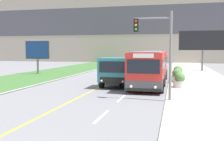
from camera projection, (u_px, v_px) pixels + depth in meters
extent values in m
cube|color=silver|center=(102.00, 116.00, 12.09)|extent=(0.12, 2.40, 0.01)
cube|color=silver|center=(121.00, 98.00, 16.55)|extent=(0.12, 2.40, 0.01)
cube|color=silver|center=(133.00, 88.00, 21.01)|extent=(0.12, 2.40, 0.01)
cube|color=silver|center=(140.00, 81.00, 25.47)|extent=(0.12, 2.40, 0.01)
cube|color=silver|center=(145.00, 77.00, 29.93)|extent=(0.12, 2.40, 0.01)
cube|color=silver|center=(149.00, 73.00, 34.39)|extent=(0.12, 2.40, 0.01)
cube|color=silver|center=(152.00, 70.00, 38.85)|extent=(0.12, 2.40, 0.01)
cube|color=#A89E8E|center=(150.00, 23.00, 64.69)|extent=(80.00, 8.00, 19.05)
cube|color=#4C4C56|center=(149.00, 20.00, 60.75)|extent=(80.00, 0.04, 6.67)
cube|color=red|center=(147.00, 69.00, 20.31)|extent=(2.50, 5.77, 2.58)
cube|color=#4C4C51|center=(147.00, 81.00, 20.38)|extent=(2.52, 5.79, 0.70)
cube|color=black|center=(148.00, 64.00, 20.28)|extent=(2.52, 5.31, 0.90)
cube|color=gray|center=(148.00, 52.00, 20.20)|extent=(2.12, 5.19, 0.08)
cube|color=red|center=(154.00, 64.00, 26.78)|extent=(2.50, 5.77, 2.58)
cube|color=#4C4C51|center=(154.00, 74.00, 26.85)|extent=(2.52, 5.79, 0.70)
cube|color=black|center=(154.00, 61.00, 26.74)|extent=(2.52, 5.31, 0.90)
cube|color=gray|center=(154.00, 51.00, 26.67)|extent=(2.12, 5.19, 0.08)
cube|color=#474747|center=(151.00, 66.00, 23.54)|extent=(2.30, 0.90, 2.37)
cube|color=black|center=(143.00, 67.00, 17.46)|extent=(2.20, 0.04, 0.95)
cube|color=black|center=(143.00, 90.00, 17.58)|extent=(2.45, 0.06, 0.20)
sphere|color=#F4EAB2|center=(131.00, 87.00, 17.74)|extent=(0.20, 0.20, 0.20)
sphere|color=#F4EAB2|center=(155.00, 87.00, 17.36)|extent=(0.20, 0.20, 0.20)
cube|color=white|center=(143.00, 56.00, 17.40)|extent=(1.37, 0.04, 0.28)
cylinder|color=black|center=(129.00, 85.00, 19.10)|extent=(0.28, 1.00, 1.00)
cylinder|color=black|center=(162.00, 86.00, 18.55)|extent=(0.28, 1.00, 1.00)
cylinder|color=black|center=(136.00, 80.00, 22.46)|extent=(0.28, 1.00, 1.00)
cylinder|color=black|center=(164.00, 80.00, 21.91)|extent=(0.28, 1.00, 1.00)
cylinder|color=black|center=(143.00, 74.00, 27.69)|extent=(0.28, 1.00, 1.00)
cylinder|color=black|center=(166.00, 75.00, 27.15)|extent=(0.28, 1.00, 1.00)
cube|color=black|center=(121.00, 80.00, 22.98)|extent=(1.08, 6.44, 0.20)
cube|color=teal|center=(116.00, 70.00, 20.95)|extent=(2.40, 2.41, 1.88)
cube|color=black|center=(112.00, 67.00, 19.74)|extent=(2.04, 0.04, 0.85)
cube|color=black|center=(112.00, 80.00, 19.81)|extent=(1.92, 0.06, 0.44)
sphere|color=silver|center=(102.00, 81.00, 20.00)|extent=(0.18, 0.18, 0.18)
sphere|color=silver|center=(123.00, 82.00, 19.61)|extent=(0.18, 0.18, 0.18)
cube|color=#994C19|center=(124.00, 76.00, 24.26)|extent=(2.28, 3.77, 0.12)
cube|color=#994C19|center=(112.00, 70.00, 24.46)|extent=(0.12, 3.77, 1.29)
cube|color=#994C19|center=(135.00, 70.00, 23.96)|extent=(0.12, 3.77, 1.29)
cube|color=#994C19|center=(120.00, 72.00, 22.44)|extent=(2.28, 0.12, 1.29)
cube|color=#994C19|center=(127.00, 69.00, 25.98)|extent=(2.28, 0.12, 1.29)
cube|color=#994C19|center=(120.00, 63.00, 22.38)|extent=(2.28, 0.12, 0.24)
cylinder|color=black|center=(102.00, 82.00, 21.05)|extent=(0.30, 1.04, 1.04)
cylinder|color=black|center=(129.00, 82.00, 20.54)|extent=(0.30, 1.04, 1.04)
cylinder|color=black|center=(113.00, 77.00, 24.70)|extent=(0.30, 1.04, 1.04)
cylinder|color=black|center=(136.00, 77.00, 24.20)|extent=(0.30, 1.04, 1.04)
cube|color=silver|center=(144.00, 67.00, 40.01)|extent=(1.80, 4.30, 0.61)
cube|color=black|center=(144.00, 62.00, 40.07)|extent=(1.53, 2.36, 0.65)
cylinder|color=black|center=(138.00, 68.00, 38.97)|extent=(0.18, 0.62, 0.62)
cylinder|color=black|center=(149.00, 68.00, 38.59)|extent=(0.18, 0.62, 0.62)
cylinder|color=black|center=(140.00, 67.00, 41.47)|extent=(0.18, 0.62, 0.62)
cylinder|color=black|center=(150.00, 67.00, 41.09)|extent=(0.18, 0.62, 0.62)
cylinder|color=slate|center=(171.00, 57.00, 15.44)|extent=(0.16, 0.16, 5.34)
cylinder|color=slate|center=(152.00, 18.00, 15.52)|extent=(2.20, 0.10, 0.10)
cube|color=black|center=(136.00, 25.00, 15.77)|extent=(0.28, 0.24, 0.80)
sphere|color=red|center=(136.00, 21.00, 15.63)|extent=(0.14, 0.14, 0.14)
sphere|color=orange|center=(136.00, 25.00, 15.65)|extent=(0.14, 0.14, 0.14)
sphere|color=green|center=(136.00, 29.00, 15.66)|extent=(0.14, 0.14, 0.14)
cylinder|color=#59595B|center=(202.00, 61.00, 37.08)|extent=(0.24, 0.24, 3.07)
cube|color=#333333|center=(203.00, 40.00, 36.85)|extent=(6.59, 0.20, 2.77)
cube|color=black|center=(203.00, 40.00, 36.74)|extent=(6.43, 0.02, 2.61)
cylinder|color=#59595B|center=(38.00, 66.00, 33.17)|extent=(0.24, 0.24, 1.99)
cube|color=#333333|center=(37.00, 50.00, 33.01)|extent=(3.21, 0.20, 2.25)
cube|color=navy|center=(37.00, 50.00, 32.90)|extent=(3.05, 0.02, 2.09)
cylinder|color=silver|center=(180.00, 84.00, 20.84)|extent=(1.03, 1.03, 0.50)
sphere|color=#518442|center=(180.00, 78.00, 20.80)|extent=(0.82, 0.82, 0.82)
cylinder|color=silver|center=(177.00, 79.00, 24.32)|extent=(1.10, 1.10, 0.52)
sphere|color=#518442|center=(177.00, 73.00, 24.27)|extent=(0.88, 0.88, 0.88)
cylinder|color=silver|center=(178.00, 76.00, 27.72)|extent=(1.14, 1.14, 0.51)
sphere|color=#518442|center=(178.00, 70.00, 27.68)|extent=(0.91, 0.91, 0.91)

